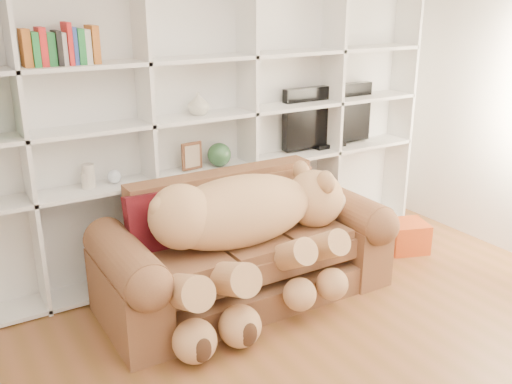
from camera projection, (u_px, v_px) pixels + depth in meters
wall_back at (188, 106)px, 4.65m from camera, size 5.00×0.02×2.70m
bookshelf at (168, 118)px, 4.43m from camera, size 4.43×0.35×2.40m
sofa at (244, 254)px, 4.33m from camera, size 2.18×0.94×0.92m
teddy_bear at (247, 227)px, 4.05m from camera, size 1.73×0.92×1.00m
throw_pillow at (157, 223)px, 4.04m from camera, size 0.44×0.26×0.45m
gift_box at (407, 236)px, 5.18m from camera, size 0.43×0.41×0.27m
tv at (328, 117)px, 5.25m from camera, size 0.97×0.18×0.57m
picture_frame at (192, 156)px, 4.57m from camera, size 0.18×0.04×0.22m
green_vase at (219, 155)px, 4.70m from camera, size 0.20×0.20×0.20m
figurine_tall at (89, 176)px, 4.17m from camera, size 0.10×0.10×0.18m
figurine_short at (86, 180)px, 4.17m from camera, size 0.08×0.08×0.12m
snow_globe at (114, 176)px, 4.28m from camera, size 0.11×0.11×0.11m
shelf_vase at (198, 104)px, 4.47m from camera, size 0.22×0.22×0.18m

